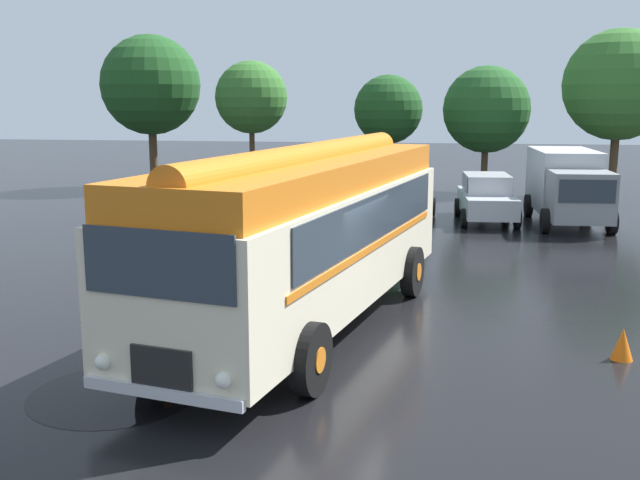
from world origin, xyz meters
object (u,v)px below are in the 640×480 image
object	(u,v)px
vintage_bus	(308,229)
car_mid_left	(406,196)
traffic_cone	(622,344)
car_mid_right	(486,198)
box_van	(567,184)
car_near_left	(333,196)

from	to	relation	value
vintage_bus	car_mid_left	xyz separation A→B (m)	(1.35, 13.23, -1.05)
car_mid_left	traffic_cone	distance (m)	14.88
car_mid_left	car_mid_right	size ratio (longest dim) A/B	1.00
car_mid_right	box_van	bearing A→B (deg)	2.47
vintage_bus	car_mid_left	distance (m)	13.34
car_mid_left	box_van	distance (m)	5.58
car_near_left	box_van	bearing A→B (deg)	4.32
traffic_cone	car_mid_right	bearing A→B (deg)	95.31
car_mid_left	traffic_cone	world-z (taller)	car_mid_left
vintage_bus	car_near_left	bearing A→B (deg)	95.43
car_mid_left	car_mid_right	distance (m)	2.83
vintage_bus	traffic_cone	distance (m)	5.83
car_near_left	car_mid_left	world-z (taller)	same
vintage_bus	box_van	bearing A→B (deg)	62.48
box_van	traffic_cone	distance (m)	14.41
car_near_left	box_van	size ratio (longest dim) A/B	0.74
box_van	traffic_cone	world-z (taller)	box_van
car_near_left	car_mid_left	xyz separation A→B (m)	(2.55, 0.59, 0.00)
car_mid_left	traffic_cone	bearing A→B (deg)	-73.79
car_mid_right	car_near_left	bearing A→B (deg)	-174.76
vintage_bus	traffic_cone	xyz separation A→B (m)	(5.50, -1.05, -1.62)
vintage_bus	traffic_cone	size ratio (longest dim) A/B	18.87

